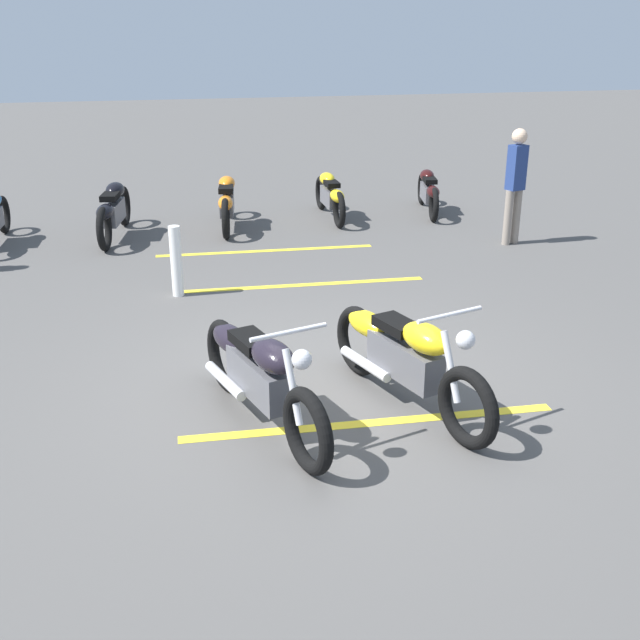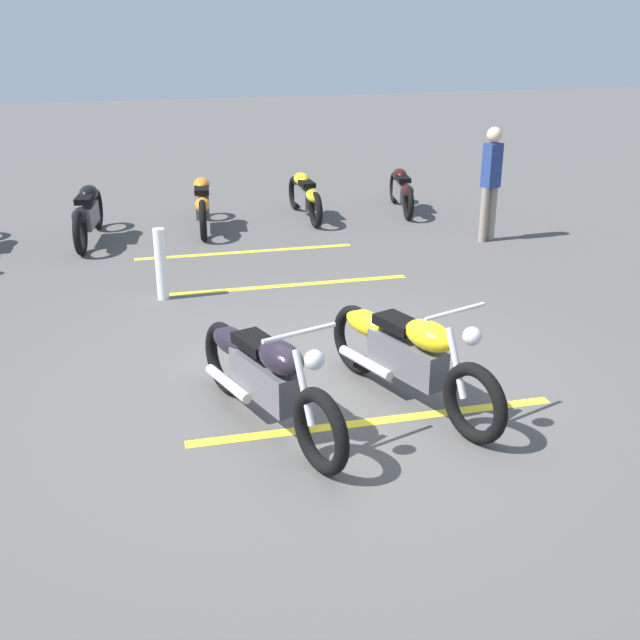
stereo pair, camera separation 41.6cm
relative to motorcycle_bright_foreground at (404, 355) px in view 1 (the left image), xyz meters
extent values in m
plane|color=#514F4C|center=(0.52, 0.62, -0.46)|extent=(60.00, 60.00, 0.00)
torus|color=black|center=(-0.80, -0.24, -0.13)|extent=(0.67, 0.30, 0.67)
torus|color=black|center=(0.69, 0.21, -0.13)|extent=(0.67, 0.30, 0.67)
cube|color=#59595E|center=(-0.01, -0.01, -0.04)|extent=(0.87, 0.45, 0.32)
ellipsoid|color=yellow|center=(-0.27, -0.08, 0.26)|extent=(0.58, 0.42, 0.24)
ellipsoid|color=yellow|center=(0.54, 0.16, 0.10)|extent=(0.61, 0.39, 0.22)
cube|color=black|center=(0.12, 0.03, 0.24)|extent=(0.49, 0.36, 0.09)
cylinder|color=silver|center=(-0.58, -0.18, 0.13)|extent=(0.27, 0.13, 0.56)
cylinder|color=silver|center=(-0.53, -0.16, 0.56)|extent=(0.21, 0.60, 0.04)
sphere|color=silver|center=(-0.72, -0.22, 0.42)|extent=(0.15, 0.15, 0.15)
cylinder|color=silver|center=(0.34, 0.24, -0.20)|extent=(0.70, 0.29, 0.09)
torus|color=black|center=(-0.86, 1.05, -0.13)|extent=(0.67, 0.29, 0.67)
torus|color=black|center=(0.64, 1.47, -0.13)|extent=(0.67, 0.29, 0.67)
cube|color=#59595E|center=(-0.06, 1.27, -0.04)|extent=(0.87, 0.44, 0.32)
ellipsoid|color=black|center=(-0.32, 1.20, 0.26)|extent=(0.58, 0.41, 0.24)
ellipsoid|color=black|center=(0.48, 1.43, 0.10)|extent=(0.60, 0.38, 0.22)
cube|color=black|center=(0.06, 1.31, 0.24)|extent=(0.49, 0.35, 0.09)
cylinder|color=silver|center=(-0.64, 1.11, 0.13)|extent=(0.27, 0.13, 0.56)
cylinder|color=silver|center=(-0.59, 1.12, 0.56)|extent=(0.20, 0.61, 0.04)
sphere|color=silver|center=(-0.78, 1.07, 0.42)|extent=(0.15, 0.15, 0.15)
cylinder|color=silver|center=(0.28, 1.52, -0.20)|extent=(0.70, 0.28, 0.09)
torus|color=black|center=(7.50, -3.01, -0.17)|extent=(0.59, 0.22, 0.58)
torus|color=black|center=(6.17, -2.72, -0.17)|extent=(0.59, 0.22, 0.58)
cube|color=#59595E|center=(6.79, -2.86, -0.10)|extent=(0.75, 0.34, 0.28)
ellipsoid|color=black|center=(7.02, -2.91, 0.16)|extent=(0.49, 0.33, 0.21)
ellipsoid|color=black|center=(6.31, -2.75, 0.02)|extent=(0.52, 0.31, 0.19)
cube|color=black|center=(6.68, -2.83, 0.15)|extent=(0.42, 0.29, 0.08)
torus|color=black|center=(7.54, -1.09, -0.16)|extent=(0.60, 0.11, 0.60)
torus|color=black|center=(6.15, -1.06, -0.16)|extent=(0.60, 0.11, 0.60)
cube|color=#59595E|center=(6.80, -1.08, -0.09)|extent=(0.76, 0.21, 0.29)
ellipsoid|color=yellow|center=(7.04, -1.08, 0.18)|extent=(0.47, 0.26, 0.21)
ellipsoid|color=yellow|center=(6.29, -1.06, 0.04)|extent=(0.51, 0.23, 0.20)
cube|color=black|center=(6.69, -1.07, 0.16)|extent=(0.40, 0.22, 0.08)
torus|color=black|center=(7.36, 0.60, -0.14)|extent=(0.65, 0.20, 0.64)
torus|color=black|center=(5.89, 0.83, -0.14)|extent=(0.65, 0.20, 0.64)
cube|color=#59595E|center=(6.58, 0.72, -0.06)|extent=(0.83, 0.33, 0.31)
ellipsoid|color=orange|center=(6.83, 0.68, 0.23)|extent=(0.53, 0.34, 0.23)
ellipsoid|color=orange|center=(6.04, 0.81, 0.07)|extent=(0.56, 0.31, 0.21)
cube|color=black|center=(6.46, 0.74, 0.21)|extent=(0.45, 0.29, 0.09)
torus|color=black|center=(7.15, 2.37, -0.13)|extent=(0.67, 0.23, 0.66)
torus|color=black|center=(5.64, 2.65, -0.13)|extent=(0.67, 0.23, 0.66)
cube|color=#59595E|center=(6.34, 2.52, -0.05)|extent=(0.85, 0.36, 0.31)
ellipsoid|color=black|center=(6.60, 2.47, 0.24)|extent=(0.55, 0.36, 0.24)
ellipsoid|color=black|center=(5.79, 2.62, 0.09)|extent=(0.58, 0.33, 0.22)
cube|color=black|center=(6.22, 2.54, 0.22)|extent=(0.47, 0.31, 0.09)
torus|color=black|center=(7.09, 4.24, -0.16)|extent=(0.60, 0.14, 0.60)
cylinder|color=gray|center=(4.62, -3.44, -0.05)|extent=(0.12, 0.12, 0.83)
cylinder|color=gray|center=(4.57, -3.27, -0.05)|extent=(0.12, 0.12, 0.83)
cube|color=navy|center=(4.60, -3.35, 0.70)|extent=(0.25, 0.29, 0.66)
sphere|color=beige|center=(4.60, -3.35, 1.15)|extent=(0.23, 0.23, 0.23)
cylinder|color=white|center=(3.37, 1.73, -0.02)|extent=(0.14, 0.14, 0.88)
cube|color=yellow|center=(-0.28, 0.37, -0.46)|extent=(0.30, 3.20, 0.01)
cube|color=yellow|center=(3.40, 0.17, -0.46)|extent=(0.30, 3.20, 0.01)
cube|color=yellow|center=(5.07, 0.35, -0.46)|extent=(0.30, 3.20, 0.01)
camera|label=1|loc=(-5.63, 2.10, 2.65)|focal=42.49mm
camera|label=2|loc=(-5.52, 2.50, 2.65)|focal=42.49mm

